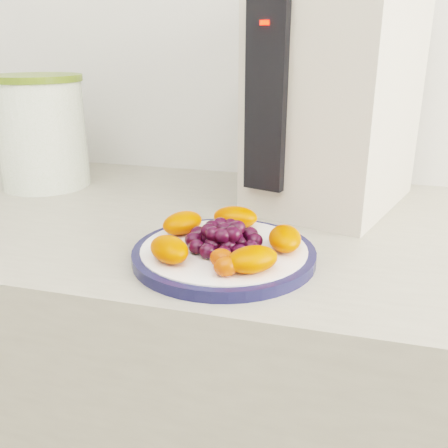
# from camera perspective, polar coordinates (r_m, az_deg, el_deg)

# --- Properties ---
(counter) EXTENTS (3.50, 0.60, 0.90)m
(counter) POSITION_cam_1_polar(r_m,az_deg,el_deg) (1.06, -1.92, -22.73)
(counter) COLOR #9F9A88
(counter) RESTS_ON floor
(cabinet_face) EXTENTS (3.48, 0.58, 0.84)m
(cabinet_face) POSITION_cam_1_polar(r_m,az_deg,el_deg) (1.08, -1.90, -23.89)
(cabinet_face) COLOR #895C42
(cabinet_face) RESTS_ON floor
(plate_rim) EXTENTS (0.24, 0.24, 0.01)m
(plate_rim) POSITION_cam_1_polar(r_m,az_deg,el_deg) (0.66, 0.00, -3.47)
(plate_rim) COLOR #15173D
(plate_rim) RESTS_ON counter
(plate_face) EXTENTS (0.22, 0.22, 0.02)m
(plate_face) POSITION_cam_1_polar(r_m,az_deg,el_deg) (0.66, 0.00, -3.39)
(plate_face) COLOR white
(plate_face) RESTS_ON counter
(canister) EXTENTS (0.22, 0.22, 0.20)m
(canister) POSITION_cam_1_polar(r_m,az_deg,el_deg) (1.04, -20.13, 9.53)
(canister) COLOR #496A20
(canister) RESTS_ON counter
(canister_lid) EXTENTS (0.22, 0.22, 0.01)m
(canister_lid) POSITION_cam_1_polar(r_m,az_deg,el_deg) (1.03, -20.86, 15.34)
(canister_lid) COLOR #586D24
(canister_lid) RESTS_ON canister
(appliance_body) EXTENTS (0.29, 0.35, 0.37)m
(appliance_body) POSITION_cam_1_polar(r_m,az_deg,el_deg) (0.89, 12.86, 14.06)
(appliance_body) COLOR beige
(appliance_body) RESTS_ON counter
(appliance_panel) EXTENTS (0.07, 0.04, 0.27)m
(appliance_panel) POSITION_cam_1_polar(r_m,az_deg,el_deg) (0.77, 4.90, 14.00)
(appliance_panel) COLOR black
(appliance_panel) RESTS_ON appliance_body
(appliance_led) EXTENTS (0.01, 0.01, 0.01)m
(appliance_led) POSITION_cam_1_polar(r_m,az_deg,el_deg) (0.75, 4.70, 21.96)
(appliance_led) COLOR #FF0C05
(appliance_led) RESTS_ON appliance_panel
(fruit_plate) EXTENTS (0.21, 0.20, 0.04)m
(fruit_plate) POSITION_cam_1_polar(r_m,az_deg,el_deg) (0.65, 0.05, -1.62)
(fruit_plate) COLOR #E33500
(fruit_plate) RESTS_ON plate_face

